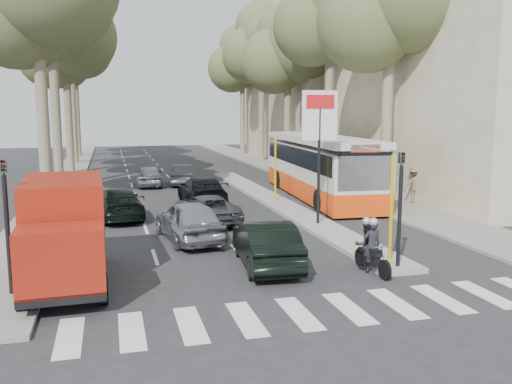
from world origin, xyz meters
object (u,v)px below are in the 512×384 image
Objects in this scene: silver_hatchback at (189,220)px; city_bus at (319,165)px; dark_hatchback at (266,244)px; red_truck at (64,230)px; motorcycle at (369,246)px.

silver_hatchback is 11.89m from city_bus.
silver_hatchback is at bearing -131.62° from city_bus.
silver_hatchback is at bearing -60.47° from dark_hatchback.
red_truck is 2.78× the size of motorcycle.
dark_hatchback is 0.33× the size of city_bus.
dark_hatchback is 13.99m from city_bus.
city_bus is (6.65, 12.26, 1.09)m from dark_hatchback.
silver_hatchback reaches higher than dark_hatchback.
city_bus is at bearing 71.10° from motorcycle.
silver_hatchback is 2.26× the size of motorcycle.
dark_hatchback is at bearing -114.48° from city_bus.
red_truck is (-5.85, -0.19, 0.81)m from dark_hatchback.
city_bus is at bearing -143.04° from silver_hatchback.
red_truck reaches higher than dark_hatchback.
motorcycle is (2.84, -1.31, 0.04)m from dark_hatchback.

